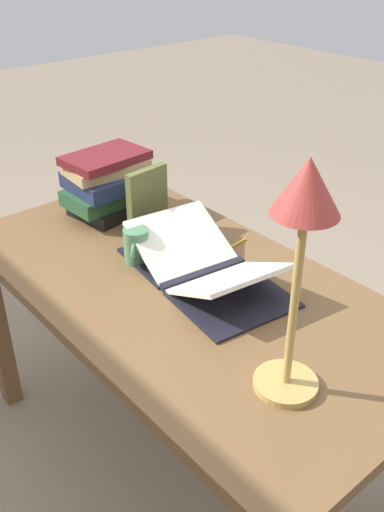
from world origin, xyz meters
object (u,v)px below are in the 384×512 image
Objects in this scene: reading_lamp at (303,226)px; pencil at (230,247)px; open_book at (204,267)px; book_stack_tall at (107,184)px; book_standing_upright at (148,201)px; coffee_mug at (136,246)px.

pencil is at bearing -32.32° from reading_lamp.
open_book is 1.91× the size of book_stack_tall.
book_standing_upright is 0.30m from pencil.
reading_lamp is 0.72m from coffee_mug.
reading_lamp reaches higher than pencil.
coffee_mug is (-0.33, 0.12, -0.05)m from book_stack_tall.
book_stack_tall is 0.35m from coffee_mug.
book_standing_upright is at bearing -173.36° from book_stack_tall.
pencil is at bearing -60.11° from open_book.
book_stack_tall is 2.83× the size of coffee_mug.
reading_lamp is 5.03× the size of coffee_mug.
book_stack_tall reaches higher than coffee_mug.
reading_lamp is at bearing 158.93° from book_standing_upright.
book_standing_upright reaches higher than pencil.
pencil is at bearing -114.99° from coffee_mug.
book_stack_tall is at bearing -19.86° from coffee_mug.
reading_lamp is 3.63× the size of pencil.
coffee_mug is 0.72× the size of pencil.
book_standing_upright is 1.47× the size of pencil.
reading_lamp is (-0.96, 0.18, 0.28)m from book_stack_tall.
open_book is 0.52m from book_stack_tall.
reading_lamp is (-0.77, 0.20, 0.28)m from book_standing_upright.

